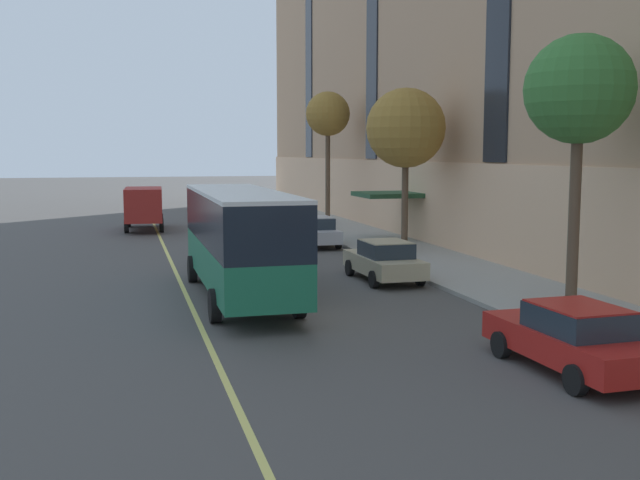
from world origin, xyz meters
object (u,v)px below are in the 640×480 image
Objects in this scene: city_bus at (240,237)px; street_tree_far_uptown at (406,129)px; parked_car_white_5 at (259,209)px; street_tree_mid_block at (579,92)px; parked_car_red_3 at (573,338)px; street_tree_far_downtown at (328,115)px; parked_car_champagne_1 at (384,261)px; parked_car_champagne_6 at (291,221)px; parked_car_silver_2 at (315,231)px; box_truck at (144,206)px.

city_bus is 1.41× the size of street_tree_far_uptown.
parked_car_white_5 is 34.86m from street_tree_mid_block.
parked_car_red_3 is 0.55× the size of street_tree_far_downtown.
parked_car_champagne_1 and parked_car_red_3 have the same top height.
street_tree_far_uptown is 14.02m from street_tree_far_downtown.
parked_car_red_3 is at bearing -90.32° from parked_car_champagne_6.
street_tree_mid_block is at bearing -62.90° from parked_car_champagne_1.
street_tree_far_uptown is at bearing -48.16° from parked_car_silver_2.
parked_car_champagne_1 is at bearing -99.60° from street_tree_far_downtown.
street_tree_mid_block is at bearing -67.17° from box_truck.
parked_car_champagne_6 is (6.05, 19.24, -1.32)m from city_bus.
parked_car_champagne_1 is 0.95× the size of parked_car_champagne_6.
box_truck is at bearing 129.07° from parked_car_silver_2.
city_bus reaches higher than parked_car_silver_2.
parked_car_champagne_6 is (0.13, -10.15, 0.00)m from parked_car_white_5.
street_tree_far_downtown reaches higher than parked_car_champagne_6.
parked_car_silver_2 is at bearing -90.95° from parked_car_champagne_6.
street_tree_far_downtown is (0.00, 27.93, 0.60)m from street_tree_mid_block.
street_tree_far_uptown is (3.37, -10.07, 5.22)m from parked_car_champagne_6.
street_tree_far_uptown reaches higher than parked_car_silver_2.
parked_car_red_3 is at bearing -76.08° from box_truck.
city_bus reaches higher than box_truck.
street_tree_mid_block reaches higher than city_bus.
parked_car_white_5 is at bearing 99.82° from street_tree_far_uptown.
parked_car_champagne_6 is at bearing 89.40° from parked_car_champagne_1.
street_tree_far_downtown is at bearing 90.00° from street_tree_mid_block.
street_tree_far_downtown reaches higher than parked_car_silver_2.
parked_car_red_3 is 1.09× the size of parked_car_white_5.
box_truck is 0.79× the size of street_tree_mid_block.
box_truck is at bearing -144.35° from parked_car_white_5.
box_truck reaches higher than parked_car_white_5.
city_bus reaches higher than parked_car_red_3.
street_tree_far_uptown is at bearing 79.67° from parked_car_red_3.
parked_car_red_3 is 0.99× the size of parked_car_champagne_6.
city_bus is 11.52m from street_tree_mid_block.
parked_car_silver_2 is 0.60× the size of street_tree_far_uptown.
parked_car_silver_2 is 7.38m from street_tree_far_uptown.
parked_car_silver_2 is at bearing -50.93° from box_truck.
street_tree_far_uptown is (11.87, -14.22, 4.44)m from box_truck.
parked_car_champagne_6 is 11.83m from street_tree_far_uptown.
parked_car_white_5 is 0.91× the size of parked_car_champagne_6.
parked_car_champagne_1 is at bearing -68.62° from box_truck.
parked_car_champagne_6 is at bearing 97.98° from street_tree_mid_block.
street_tree_far_downtown reaches higher than parked_car_champagne_1.
parked_car_red_3 is at bearing -89.94° from parked_car_champagne_1.
city_bus reaches higher than parked_car_white_5.
parked_car_champagne_6 is 24.98m from street_tree_mid_block.
parked_car_champagne_6 is 0.62× the size of street_tree_far_uptown.
street_tree_far_downtown reaches higher than street_tree_mid_block.
parked_car_red_3 and parked_car_champagne_6 have the same top height.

